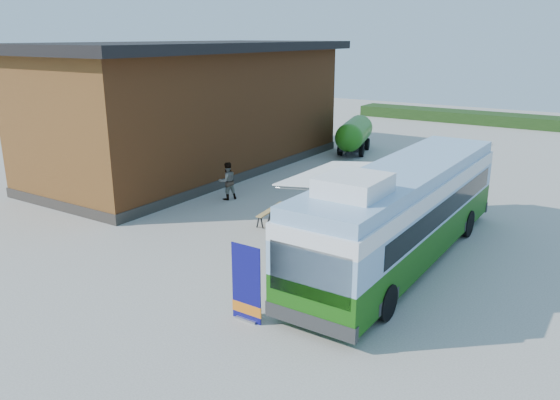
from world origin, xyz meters
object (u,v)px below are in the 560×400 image
Objects in this scene: bus at (403,210)px; picnic_table at (279,211)px; slurry_tanker at (355,133)px; person_b at (227,181)px; person_a at (341,190)px; banner at (246,290)px.

picnic_table is (-5.74, 0.76, -1.28)m from bus.
picnic_table is 0.28× the size of slurry_tanker.
person_b is at bearing -107.08° from slurry_tanker.
person_a is 0.27× the size of slurry_tanker.
person_a is 0.89× the size of person_b.
banner is (-2.10, -6.54, -0.99)m from bus.
picnic_table is (-3.65, 7.31, -0.29)m from banner.
bus is 5.93m from picnic_table.
picnic_table is at bearing -91.36° from slurry_tanker.
slurry_tanker is (-4.00, 15.74, 0.69)m from picnic_table.
person_a is (-4.77, 4.59, -1.10)m from bus.
bus is 2.14× the size of slurry_tanker.
person_a is (0.97, 3.83, 0.18)m from picnic_table.
picnic_table is 1.02× the size of person_a.
bus is at bearing -14.90° from picnic_table.
person_b reaches higher than person_a.
picnic_table is at bearing 117.38° from banner.
person_a is (-2.67, 11.14, -0.11)m from banner.
slurry_tanker is (-9.75, 16.51, -0.59)m from bus.
slurry_tanker is at bearing -153.45° from person_b.
person_a is 5.64m from person_b.
banner is 8.17m from picnic_table.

